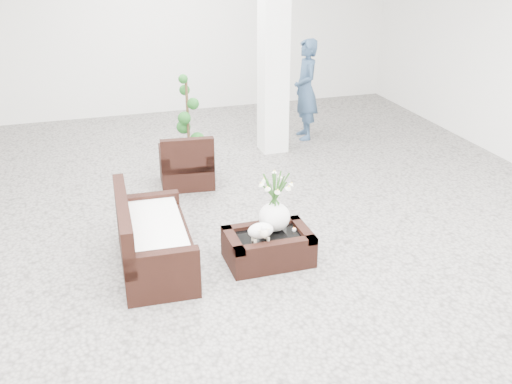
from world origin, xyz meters
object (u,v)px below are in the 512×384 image
object	(u,v)px
armchair	(186,158)
topiary	(188,117)
coffee_table	(268,248)
loveseat	(154,232)

from	to	relation	value
armchair	topiary	bearing A→B (deg)	-97.78
coffee_table	topiary	xyz separation A→B (m)	(-0.14, 3.47, 0.49)
loveseat	coffee_table	bearing A→B (deg)	-100.38
armchair	loveseat	xyz separation A→B (m)	(-0.77, -2.11, 0.02)
coffee_table	topiary	bearing A→B (deg)	92.33
coffee_table	topiary	world-z (taller)	topiary
armchair	topiary	xyz separation A→B (m)	(0.26, 1.08, 0.26)
loveseat	armchair	bearing A→B (deg)	-17.36
coffee_table	loveseat	bearing A→B (deg)	166.97
armchair	topiary	distance (m)	1.14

